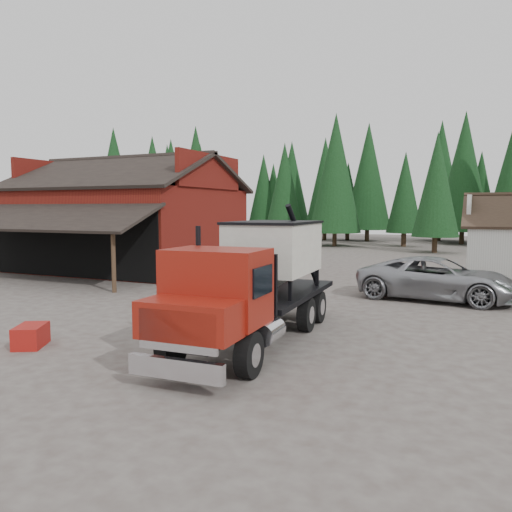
% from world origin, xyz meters
% --- Properties ---
extents(ground, '(120.00, 120.00, 0.00)m').
position_xyz_m(ground, '(0.00, 0.00, 0.00)').
color(ground, '#4B403B').
rests_on(ground, ground).
extents(red_barn, '(12.80, 13.63, 7.18)m').
position_xyz_m(red_barn, '(-11.00, 9.90, 2.69)').
color(red_barn, maroon).
rests_on(red_barn, ground).
extents(conifer_backdrop, '(76.00, 16.00, 16.00)m').
position_xyz_m(conifer_backdrop, '(0.00, 42.00, 0.00)').
color(conifer_backdrop, black).
rests_on(conifer_backdrop, ground).
extents(near_pine_a, '(4.40, 4.40, 11.40)m').
position_xyz_m(near_pine_a, '(-22.00, 28.00, 6.39)').
color(near_pine_a, '#382619').
rests_on(near_pine_a, ground).
extents(near_pine_b, '(3.96, 3.96, 10.40)m').
position_xyz_m(near_pine_b, '(6.00, 30.00, 5.89)').
color(near_pine_b, '#382619').
rests_on(near_pine_b, ground).
extents(near_pine_d, '(5.28, 5.28, 13.40)m').
position_xyz_m(near_pine_d, '(-4.00, 34.00, 7.39)').
color(near_pine_d, '#382619').
rests_on(near_pine_d, ground).
extents(feed_truck, '(2.85, 8.86, 3.96)m').
position_xyz_m(feed_truck, '(3.77, -2.97, 1.85)').
color(feed_truck, black).
rests_on(feed_truck, ground).
extents(silver_car, '(6.76, 3.72, 1.79)m').
position_xyz_m(silver_car, '(8.00, 6.16, 0.90)').
color(silver_car, '#989AA0').
rests_on(silver_car, ground).
extents(equip_box, '(1.14, 1.30, 0.60)m').
position_xyz_m(equip_box, '(-1.71, -6.00, 0.30)').
color(equip_box, maroon).
rests_on(equip_box, ground).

